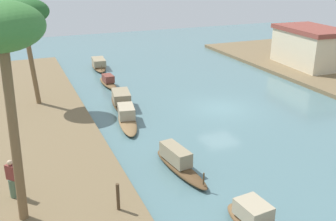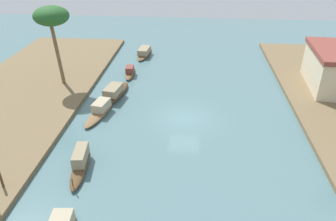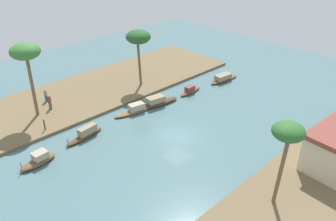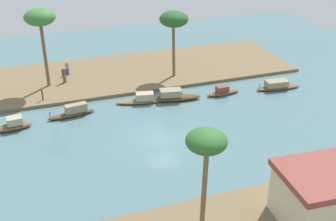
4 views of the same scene
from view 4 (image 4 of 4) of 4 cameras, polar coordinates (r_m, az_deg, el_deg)
river_water at (r=36.12m, az=-0.53°, el=-3.50°), size 69.04×69.04×0.00m
riverbank_left at (r=48.97m, az=-6.12°, el=5.08°), size 39.27×11.79×0.33m
sampan_downstream_large at (r=46.24m, az=14.58°, el=3.27°), size 5.03×1.66×0.99m
sampan_midstream at (r=41.79m, az=-3.53°, el=1.52°), size 4.88×1.92×1.05m
sampan_near_left_bank at (r=43.84m, az=7.42°, el=2.54°), size 3.74×1.06×0.97m
sampan_upstream_small at (r=39.40m, az=-20.27°, el=-1.87°), size 3.52×1.52×1.15m
sampan_with_tall_canopy at (r=40.17m, az=-12.67°, el=-0.16°), size 4.52×1.44×1.14m
sampan_with_red_awning at (r=42.19m, az=0.86°, el=1.96°), size 5.18×2.03×1.22m
person_on_near_bank at (r=46.79m, az=-13.85°, el=4.58°), size 0.52×0.52×1.73m
person_by_mooring at (r=48.84m, az=-13.45°, el=5.47°), size 0.47×0.47×1.59m
mooring_post at (r=43.23m, az=-16.63°, el=2.06°), size 0.14×0.14×1.18m
palm_tree_left_near at (r=45.70m, az=0.79°, el=12.12°), size 3.10×3.10×7.24m
palm_tree_left_far at (r=44.37m, az=-16.93°, el=11.75°), size 3.08×3.08×8.22m
palm_tree_right_tall at (r=22.76m, az=5.20°, el=-4.65°), size 2.28×2.28×6.97m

